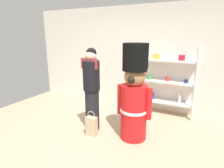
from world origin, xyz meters
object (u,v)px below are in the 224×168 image
(person_shopper, at_px, (92,89))
(shopping_bag, at_px, (92,126))
(teddy_bear_guard, at_px, (134,95))
(merchandise_shelf, at_px, (167,80))

(person_shopper, bearing_deg, shopping_bag, -62.28)
(teddy_bear_guard, distance_m, person_shopper, 0.86)
(merchandise_shelf, relative_size, shopping_bag, 3.39)
(teddy_bear_guard, relative_size, shopping_bag, 3.55)
(merchandise_shelf, height_order, teddy_bear_guard, teddy_bear_guard)
(merchandise_shelf, relative_size, person_shopper, 1.02)
(merchandise_shelf, distance_m, shopping_bag, 2.10)
(teddy_bear_guard, bearing_deg, person_shopper, -176.42)
(merchandise_shelf, xyz_separation_m, teddy_bear_guard, (-0.30, -1.42, 0.00))
(merchandise_shelf, xyz_separation_m, person_shopper, (-1.16, -1.48, 0.02))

